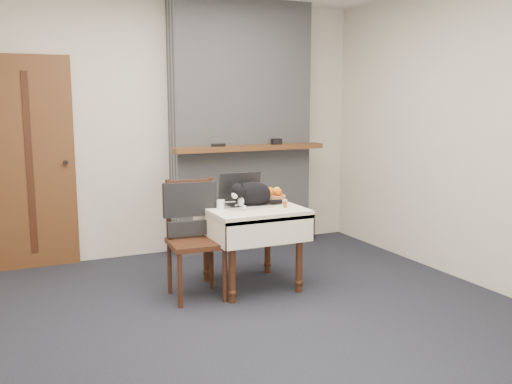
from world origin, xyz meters
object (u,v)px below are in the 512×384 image
(laptop, at_px, (243,197))
(fruit_basket, at_px, (273,196))
(side_table, at_px, (251,220))
(pill_bottle, at_px, (285,203))
(cat, at_px, (253,195))
(chair, at_px, (193,222))
(cream_jar, at_px, (221,204))
(door, at_px, (29,163))

(laptop, relative_size, fruit_basket, 1.70)
(side_table, xyz_separation_m, pill_bottle, (0.24, -0.16, 0.15))
(cat, bearing_deg, fruit_basket, 3.33)
(fruit_basket, distance_m, chair, 0.78)
(cream_jar, bearing_deg, door, 135.07)
(laptop, height_order, fruit_basket, laptop)
(side_table, height_order, chair, chair)
(door, bearing_deg, chair, -50.13)
(cat, height_order, fruit_basket, cat)
(cream_jar, bearing_deg, chair, 176.45)
(laptop, bearing_deg, door, 143.75)
(laptop, distance_m, cat, 0.11)
(pill_bottle, bearing_deg, cream_jar, 160.80)
(fruit_basket, bearing_deg, cat, -153.22)
(side_table, bearing_deg, cat, -75.40)
(cream_jar, bearing_deg, side_table, -2.52)
(laptop, relative_size, pill_bottle, 5.58)
(cream_jar, xyz_separation_m, pill_bottle, (0.50, -0.18, -0.00))
(cat, bearing_deg, door, 116.12)
(laptop, distance_m, cream_jar, 0.24)
(door, xyz_separation_m, chair, (1.14, -1.36, -0.39))
(laptop, distance_m, chair, 0.50)
(cat, relative_size, fruit_basket, 2.25)
(door, bearing_deg, pill_bottle, -39.47)
(laptop, bearing_deg, cat, -59.64)
(pill_bottle, xyz_separation_m, chair, (-0.75, 0.19, -0.13))
(laptop, xyz_separation_m, chair, (-0.47, -0.04, -0.16))
(door, height_order, laptop, door)
(pill_bottle, bearing_deg, door, 140.53)
(door, xyz_separation_m, fruit_basket, (1.90, -1.29, -0.25))
(cat, bearing_deg, cream_jar, 149.62)
(fruit_basket, height_order, chair, chair)
(pill_bottle, distance_m, chair, 0.78)
(laptop, height_order, pill_bottle, laptop)
(door, distance_m, cream_jar, 1.97)
(side_table, height_order, fruit_basket, fruit_basket)
(laptop, bearing_deg, side_table, -56.25)
(cat, xyz_separation_m, fruit_basket, (0.24, 0.12, -0.05))
(pill_bottle, bearing_deg, side_table, 145.20)
(door, distance_m, pill_bottle, 2.46)
(fruit_basket, bearing_deg, laptop, -173.96)
(cat, distance_m, pill_bottle, 0.28)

